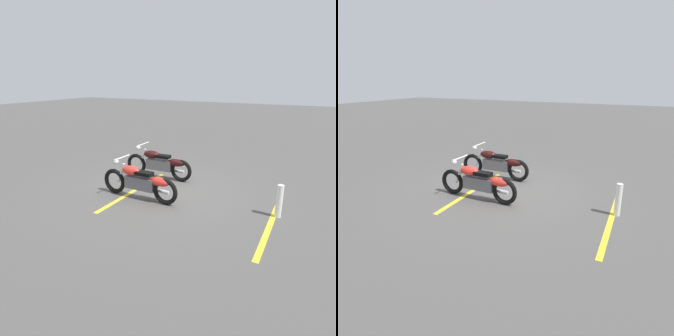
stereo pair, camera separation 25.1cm
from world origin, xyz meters
TOP-DOWN VIEW (x-y plane):
  - ground_plane at (0.00, 0.00)m, footprint 60.00×60.00m
  - motorcycle_bright_foreground at (-0.10, -0.83)m, footprint 2.23×0.62m
  - motorcycle_dark_foreground at (-0.49, 0.84)m, footprint 2.23×0.62m
  - bollard_post at (3.16, -0.26)m, footprint 0.14×0.14m
  - parking_stripe_near at (-0.57, -0.45)m, footprint 0.16×3.20m
  - parking_stripe_mid at (3.09, -0.65)m, footprint 0.16×3.20m

SIDE VIEW (x-z plane):
  - ground_plane at x=0.00m, z-range 0.00..0.00m
  - parking_stripe_near at x=-0.57m, z-range 0.00..0.01m
  - parking_stripe_mid at x=3.09m, z-range 0.00..0.01m
  - bollard_post at x=3.16m, z-range 0.00..0.75m
  - motorcycle_bright_foreground at x=-0.10m, z-range -0.06..0.98m
  - motorcycle_dark_foreground at x=-0.49m, z-range -0.06..0.98m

